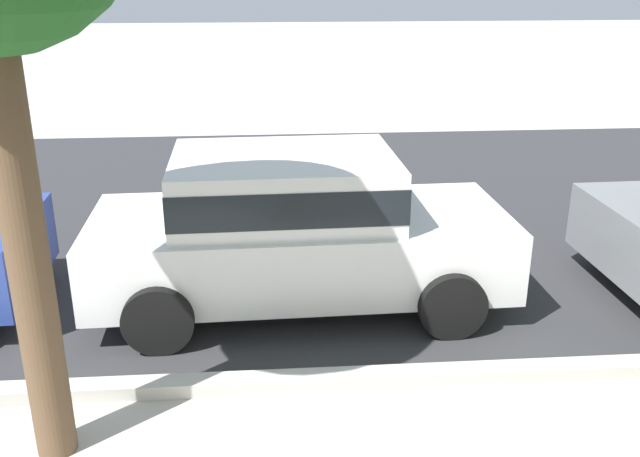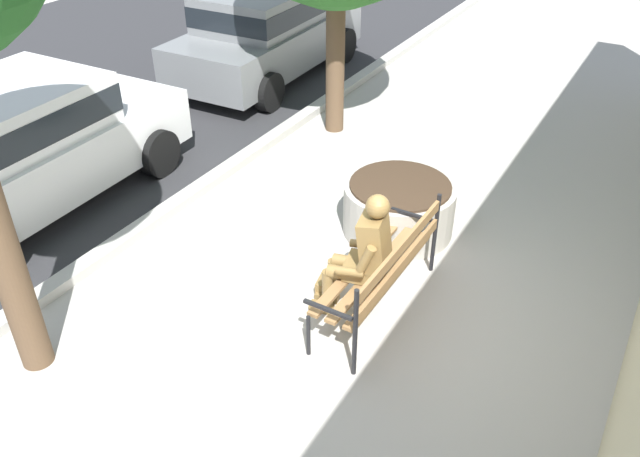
{
  "view_description": "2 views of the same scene",
  "coord_description": "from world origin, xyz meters",
  "px_view_note": "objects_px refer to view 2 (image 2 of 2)",
  "views": [
    {
      "loc": [
        -0.62,
        -2.1,
        3.3
      ],
      "look_at": [
        -0.1,
        4.47,
        0.8
      ],
      "focal_mm": 39.79,
      "sensor_mm": 36.0,
      "label": 1
    },
    {
      "loc": [
        -4.55,
        -2.1,
        4.28
      ],
      "look_at": [
        0.02,
        0.56,
        0.75
      ],
      "focal_mm": 36.44,
      "sensor_mm": 36.0,
      "label": 2
    }
  ],
  "objects_px": {
    "park_bench": "(384,267)",
    "parked_car_grey": "(266,31)",
    "bronze_statue_seated": "(359,256)",
    "parked_car_white": "(19,145)",
    "concrete_planter": "(399,208)"
  },
  "relations": [
    {
      "from": "park_bench",
      "to": "concrete_planter",
      "type": "distance_m",
      "value": 1.5
    },
    {
      "from": "bronze_statue_seated",
      "to": "concrete_planter",
      "type": "bearing_deg",
      "value": 9.63
    },
    {
      "from": "parked_car_white",
      "to": "parked_car_grey",
      "type": "xyz_separation_m",
      "value": [
        5.18,
        0.0,
        0.0
      ]
    },
    {
      "from": "park_bench",
      "to": "parked_car_grey",
      "type": "relative_size",
      "value": 0.44
    },
    {
      "from": "concrete_planter",
      "to": "parked_car_grey",
      "type": "height_order",
      "value": "parked_car_grey"
    },
    {
      "from": "bronze_statue_seated",
      "to": "parked_car_white",
      "type": "xyz_separation_m",
      "value": [
        -0.26,
        4.4,
        0.17
      ]
    },
    {
      "from": "bronze_statue_seated",
      "to": "concrete_planter",
      "type": "height_order",
      "value": "bronze_statue_seated"
    },
    {
      "from": "concrete_planter",
      "to": "parked_car_white",
      "type": "relative_size",
      "value": 0.31
    },
    {
      "from": "park_bench",
      "to": "concrete_planter",
      "type": "height_order",
      "value": "park_bench"
    },
    {
      "from": "park_bench",
      "to": "parked_car_white",
      "type": "xyz_separation_m",
      "value": [
        -0.37,
        4.62,
        0.3
      ]
    },
    {
      "from": "park_bench",
      "to": "bronze_statue_seated",
      "type": "xyz_separation_m",
      "value": [
        -0.12,
        0.21,
        0.12
      ]
    },
    {
      "from": "parked_car_grey",
      "to": "bronze_statue_seated",
      "type": "bearing_deg",
      "value": -138.19
    },
    {
      "from": "parked_car_white",
      "to": "parked_car_grey",
      "type": "relative_size",
      "value": 1.0
    },
    {
      "from": "bronze_statue_seated",
      "to": "park_bench",
      "type": "bearing_deg",
      "value": -61.59
    },
    {
      "from": "parked_car_white",
      "to": "bronze_statue_seated",
      "type": "bearing_deg",
      "value": -86.67
    }
  ]
}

